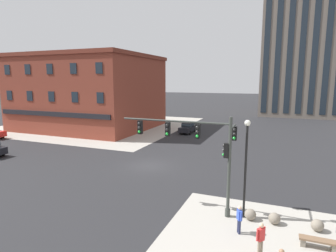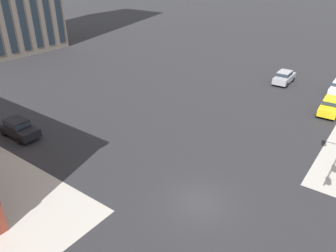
% 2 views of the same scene
% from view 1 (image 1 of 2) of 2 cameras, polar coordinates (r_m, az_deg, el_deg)
% --- Properties ---
extents(ground_plane, '(320.00, 320.00, 0.00)m').
position_cam_1_polar(ground_plane, '(28.25, -3.82, -7.99)').
color(ground_plane, '#262628').
extents(sidewalk_far_corner, '(32.00, 32.00, 0.02)m').
position_cam_1_polar(sidewalk_far_corner, '(55.13, -13.65, 0.27)').
color(sidewalk_far_corner, '#A8A399').
rests_on(sidewalk_far_corner, ground).
extents(traffic_signal_main, '(7.34, 2.09, 6.25)m').
position_cam_1_polar(traffic_signal_main, '(17.77, 7.17, -4.13)').
color(traffic_signal_main, '#383D38').
rests_on(traffic_signal_main, ground).
extents(bollard_sphere_curb_a, '(0.68, 0.68, 0.68)m').
position_cam_1_polar(bollard_sphere_curb_a, '(18.53, 16.33, -16.81)').
color(bollard_sphere_curb_a, gray).
rests_on(bollard_sphere_curb_a, ground).
extents(bollard_sphere_curb_b, '(0.68, 0.68, 0.68)m').
position_cam_1_polar(bollard_sphere_curb_b, '(18.50, 20.74, -17.10)').
color(bollard_sphere_curb_b, gray).
rests_on(bollard_sphere_curb_b, ground).
extents(bollard_sphere_curb_c, '(0.68, 0.68, 0.68)m').
position_cam_1_polar(bollard_sphere_curb_c, '(18.68, 28.00, -17.33)').
color(bollard_sphere_curb_c, gray).
rests_on(bollard_sphere_curb_c, ground).
extents(bench_near_signal, '(1.80, 0.48, 0.49)m').
position_cam_1_polar(bench_near_signal, '(17.06, 28.15, -20.04)').
color(bench_near_signal, brown).
rests_on(bench_near_signal, ground).
extents(pedestrian_at_curb, '(0.38, 0.45, 1.76)m').
position_cam_1_polar(pedestrian_at_curb, '(14.96, 18.25, -20.67)').
color(pedestrian_at_curb, gray).
rests_on(pedestrian_at_curb, ground).
extents(pedestrian_walking_east, '(0.34, 0.49, 1.60)m').
position_cam_1_polar(pedestrian_walking_east, '(16.70, 14.24, -17.57)').
color(pedestrian_walking_east, '#232847').
rests_on(pedestrian_walking_east, ground).
extents(street_lamp_corner_near, '(0.36, 0.36, 6.06)m').
position_cam_1_polar(street_lamp_corner_near, '(17.63, 15.50, -6.29)').
color(street_lamp_corner_near, black).
rests_on(street_lamp_corner_near, ground).
extents(car_main_northbound_near, '(1.91, 4.41, 1.68)m').
position_cam_1_polar(car_main_northbound_near, '(45.34, 4.03, -0.22)').
color(car_main_northbound_near, black).
rests_on(car_main_northbound_near, ground).
extents(storefront_block_near_corner, '(21.85, 18.67, 12.58)m').
position_cam_1_polar(storefront_block_near_corner, '(52.04, -15.50, 6.65)').
color(storefront_block_near_corner, brown).
rests_on(storefront_block_near_corner, ground).
extents(residential_tower_skyline_right, '(17.11, 16.35, 53.41)m').
position_cam_1_polar(residential_tower_skyline_right, '(78.00, 25.83, 22.00)').
color(residential_tower_skyline_right, '#70665B').
rests_on(residential_tower_skyline_right, ground).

